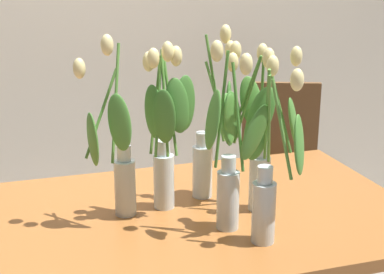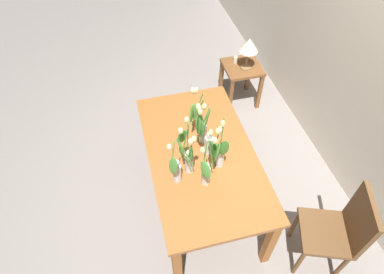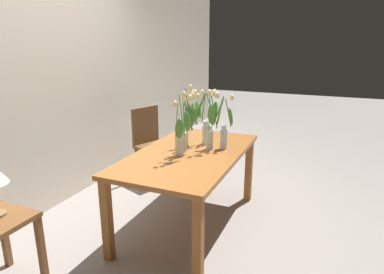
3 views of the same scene
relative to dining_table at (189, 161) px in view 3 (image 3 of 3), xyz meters
name	(u,v)px [view 3 (image 3 of 3)]	position (x,y,z in m)	size (l,w,h in m)	color
ground_plane	(189,224)	(0.00, 0.00, -0.65)	(18.00, 18.00, 0.00)	gray
room_wall_rear	(54,78)	(0.00, 1.53, 0.70)	(9.00, 0.10, 2.70)	beige
dining_table	(189,161)	(0.00, 0.00, 0.00)	(1.60, 0.90, 0.74)	#A3602D
tulip_vase_0	(187,127)	(0.18, 0.09, 0.27)	(0.16, 0.16, 0.59)	silver
tulip_vase_1	(203,122)	(0.29, -0.02, 0.32)	(0.26, 0.21, 0.54)	silver
tulip_vase_2	(180,137)	(-0.15, 0.02, 0.27)	(0.18, 0.16, 0.58)	silver
tulip_vase_3	(187,126)	(0.00, 0.02, 0.33)	(0.17, 0.16, 0.56)	silver
tulip_vase_4	(211,130)	(0.15, -0.16, 0.28)	(0.21, 0.13, 0.57)	silver
tulip_vase_5	(222,127)	(0.24, -0.23, 0.30)	(0.15, 0.22, 0.54)	silver
dining_chair	(151,140)	(0.84, 0.89, -0.12)	(0.51, 0.51, 0.93)	brown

